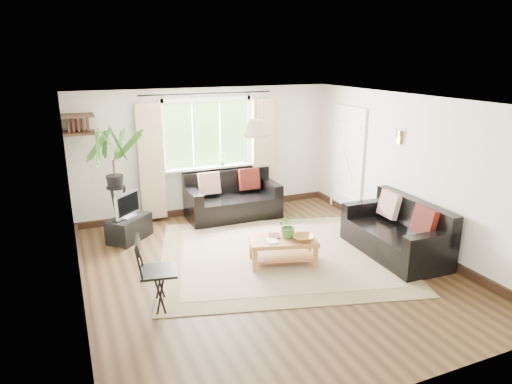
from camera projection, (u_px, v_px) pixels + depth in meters
name	position (u px, v px, depth m)	size (l,w,h in m)	color
floor	(267.00, 269.00, 6.61)	(5.50, 5.50, 0.00)	black
ceiling	(268.00, 101.00, 5.92)	(5.50, 5.50, 0.00)	white
wall_back	(207.00, 152.00, 8.68)	(5.00, 0.02, 2.40)	beige
wall_front	(403.00, 274.00, 3.84)	(5.00, 0.02, 2.40)	beige
wall_left	(73.00, 213.00, 5.32)	(0.02, 5.50, 2.40)	beige
wall_right	(411.00, 172.00, 7.21)	(0.02, 5.50, 2.40)	beige
rug	(279.00, 255.00, 7.03)	(3.60, 3.09, 0.02)	beige
window	(208.00, 134.00, 8.55)	(2.50, 0.16, 2.16)	white
door	(347.00, 162.00, 8.75)	(0.06, 0.96, 2.06)	silver
corner_shelf	(78.00, 124.00, 7.42)	(0.50, 0.50, 0.34)	black
pendant_lamp	(256.00, 124.00, 6.37)	(0.36, 0.36, 0.54)	beige
wall_sconce	(398.00, 135.00, 7.29)	(0.12, 0.12, 0.28)	beige
sofa_back	(233.00, 197.00, 8.60)	(1.72, 0.86, 0.81)	black
sofa_right	(395.00, 230.00, 6.97)	(0.86, 1.72, 0.81)	black
coffee_table	(283.00, 251.00, 6.71)	(0.98, 0.53, 0.40)	brown
table_plant	(289.00, 226.00, 6.65)	(0.32, 0.28, 0.36)	#3B6A2A
bowl	(303.00, 238.00, 6.59)	(0.30, 0.30, 0.08)	olive
book_a	(267.00, 241.00, 6.54)	(0.16, 0.22, 0.02)	white
book_b	(269.00, 236.00, 6.73)	(0.16, 0.21, 0.02)	#542621
tv_stand	(129.00, 228.00, 7.60)	(0.74, 0.42, 0.40)	black
tv	(127.00, 204.00, 7.48)	(0.57, 0.19, 0.44)	#A5A5AA
palm_stand	(115.00, 183.00, 7.60)	(0.72, 0.72, 1.86)	black
folding_chair	(159.00, 272.00, 5.49)	(0.47, 0.47, 0.92)	black
sill_plant	(222.00, 159.00, 8.71)	(0.14, 0.10, 0.27)	#2D6023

